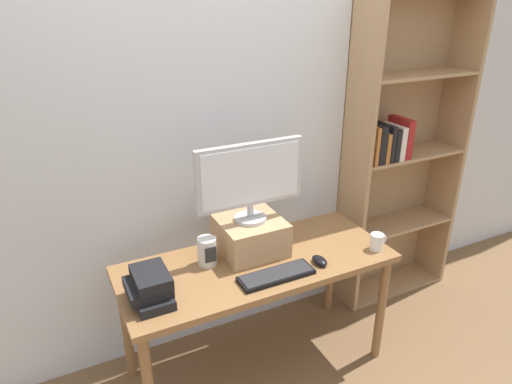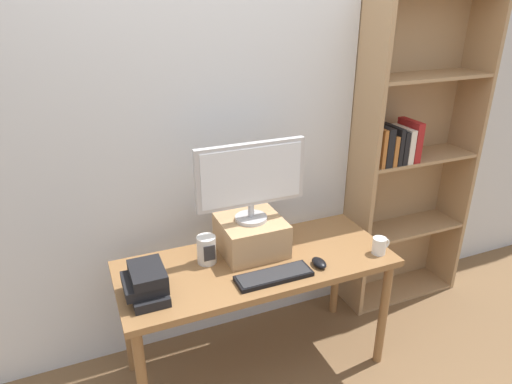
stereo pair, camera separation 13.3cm
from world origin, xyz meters
TOP-DOWN VIEW (x-y plane):
  - ground_plane at (0.00, 0.00)m, footprint 12.00×12.00m
  - back_wall at (0.00, 0.45)m, footprint 7.00×0.08m
  - desk at (0.00, 0.00)m, footprint 1.44×0.59m
  - bookshelf_unit at (1.19, 0.30)m, footprint 0.83×0.28m
  - riser_box at (0.02, 0.11)m, footprint 0.33×0.32m
  - computer_monitor at (0.02, 0.11)m, footprint 0.58×0.17m
  - keyboard at (0.02, -0.18)m, footprint 0.38×0.13m
  - computer_mouse at (0.28, -0.17)m, footprint 0.06×0.10m
  - book_stack at (-0.58, -0.08)m, footprint 0.19×0.25m
  - coffee_mug at (0.64, -0.18)m, footprint 0.10×0.07m
  - desk_speaker at (-0.24, 0.09)m, footprint 0.10×0.10m

SIDE VIEW (x-z plane):
  - ground_plane at x=0.00m, z-range 0.00..0.00m
  - desk at x=0.00m, z-range 0.27..0.98m
  - keyboard at x=0.02m, z-range 0.71..0.73m
  - computer_mouse at x=0.28m, z-range 0.71..0.74m
  - coffee_mug at x=0.64m, z-range 0.71..0.80m
  - book_stack at x=-0.58m, z-range 0.70..0.85m
  - desk_speaker at x=-0.24m, z-range 0.71..0.85m
  - riser_box at x=0.02m, z-range 0.71..0.89m
  - bookshelf_unit at x=1.19m, z-range 0.02..2.06m
  - computer_monitor at x=0.02m, z-range 0.92..1.34m
  - back_wall at x=0.00m, z-range 0.00..2.60m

